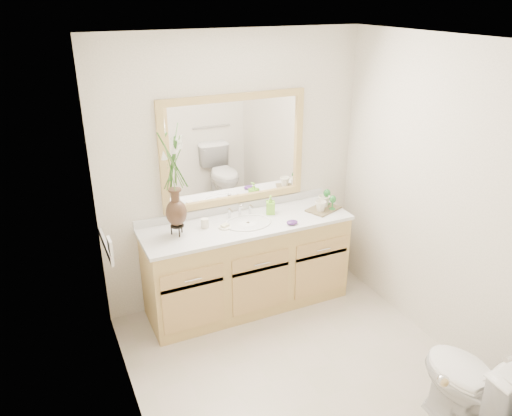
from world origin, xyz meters
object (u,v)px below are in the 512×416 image
tumbler (205,223)px  soap_bottle (270,206)px  flower_vase (173,170)px  toilet (473,387)px  tray (323,209)px

tumbler → soap_bottle: 0.63m
flower_vase → soap_bottle: bearing=3.9°
toilet → flower_vase: 2.57m
tumbler → flower_vase: bearing=-172.8°
toilet → tray: tray is taller
soap_bottle → tray: bearing=7.0°
soap_bottle → tray: 0.50m
flower_vase → soap_bottle: flower_vase is taller
tumbler → tray: bearing=-5.0°
tumbler → soap_bottle: bearing=2.7°
toilet → tumbler: tumbler is taller
tumbler → soap_bottle: (0.63, 0.03, 0.04)m
toilet → tumbler: 2.31m
soap_bottle → tray: (0.48, -0.13, -0.07)m
toilet → tumbler: bearing=-61.9°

